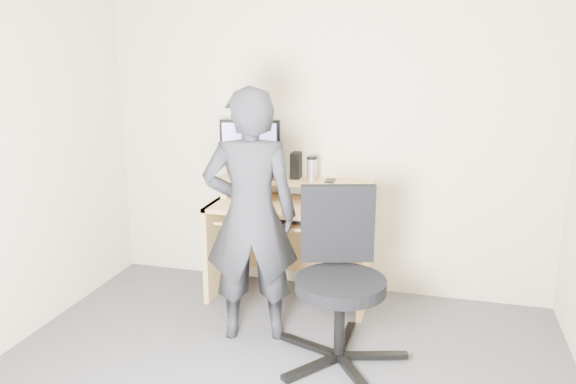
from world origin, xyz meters
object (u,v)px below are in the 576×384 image
at_px(monitor, 250,143).
at_px(desk, 293,227).
at_px(office_chair, 339,271).
at_px(person, 251,217).

bearing_deg(monitor, desk, -19.69).
height_order(monitor, office_chair, monitor).
xyz_separation_m(office_chair, person, (-0.60, 0.12, 0.26)).
bearing_deg(office_chair, person, 153.15).
distance_m(desk, office_chair, 0.98).
distance_m(monitor, person, 0.90).
relative_size(desk, person, 0.72).
relative_size(monitor, person, 0.28).
bearing_deg(desk, monitor, 168.93).
bearing_deg(desk, person, -97.35).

